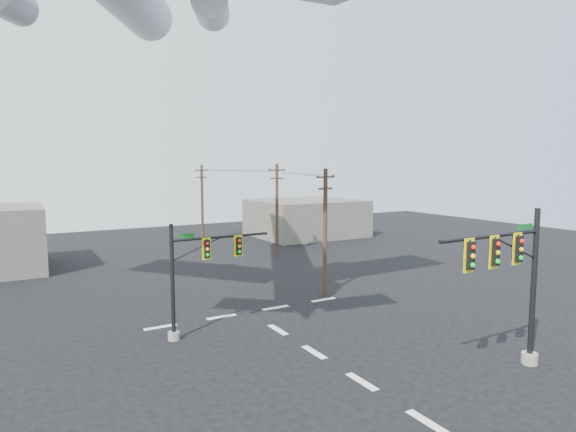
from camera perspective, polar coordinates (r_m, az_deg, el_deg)
ground at (r=23.49m, az=8.74°, el=-18.84°), size 120.00×120.00×0.00m
lane_markings at (r=27.51m, az=1.55°, el=-14.92°), size 14.00×21.20×0.01m
signal_mast_near at (r=25.18m, az=25.21°, el=-7.09°), size 7.00×0.86×7.80m
signal_mast_far at (r=28.17m, az=-10.98°, el=-6.99°), size 6.30×0.73×6.62m
utility_pole_a at (r=36.28m, az=4.42°, el=-1.61°), size 1.89×0.60×9.60m
utility_pole_b at (r=52.24m, az=-1.32°, el=0.98°), size 2.02×0.34×9.96m
utility_pole_c at (r=63.43m, az=-10.14°, el=1.73°), size 1.94×0.78×9.83m
power_lines at (r=50.09m, az=-2.79°, el=5.23°), size 6.37×29.86×0.13m
building_right at (r=67.14m, az=2.15°, el=-0.20°), size 14.00×12.00×5.00m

